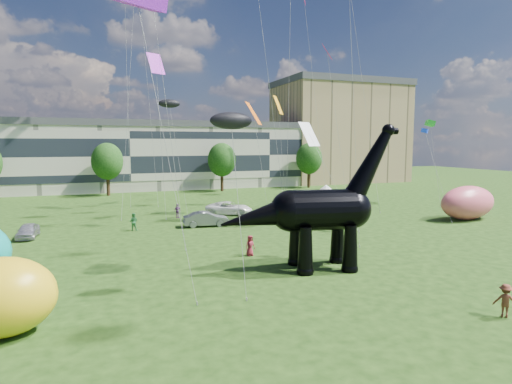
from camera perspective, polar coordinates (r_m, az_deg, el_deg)
name	(u,v)px	position (r m, az deg, el deg)	size (l,w,h in m)	color
ground	(329,282)	(28.30, 9.66, -11.69)	(220.00, 220.00, 0.00)	#16330C
terrace_row	(128,158)	(85.45, -16.67, 4.35)	(78.00, 11.00, 12.00)	beige
apartment_block	(339,134)	(103.25, 10.99, 7.60)	(28.00, 18.00, 22.00)	tan
tree_mid_left	(107,158)	(76.28, -19.23, 4.25)	(5.20, 5.20, 9.44)	#382314
tree_mid_right	(222,157)	(79.26, -4.58, 4.66)	(5.20, 5.20, 9.44)	#382314
tree_far_right	(309,156)	(85.93, 7.09, 4.77)	(5.20, 5.20, 9.44)	#382314
dinosaur_sculpture	(315,213)	(30.14, 7.88, -2.74)	(12.97, 4.41, 10.56)	black
car_silver	(28,231)	(45.30, -28.14, -4.59)	(1.61, 4.01, 1.37)	silver
car_grey	(206,219)	(45.87, -6.67, -3.59)	(1.68, 4.81, 1.59)	slate
car_white	(229,208)	(53.19, -3.62, -2.16)	(2.66, 5.76, 1.60)	white
car_dark	(284,208)	(53.92, 3.69, -2.12)	(2.04, 5.02, 1.46)	#595960
gazebo_near	(307,199)	(54.43, 6.81, -0.88)	(4.42, 4.42, 2.63)	white
gazebo_far	(326,190)	(64.19, 9.32, 0.26)	(4.06, 4.06, 2.73)	white
inflatable_pink	(468,203)	(55.27, 26.39, -1.28)	(7.86, 3.93, 3.93)	#FA6176
inflatable_yellow	(2,297)	(23.16, -30.81, -11.93)	(4.76, 3.66, 3.66)	yellow
visitors	(224,228)	(40.78, -4.28, -4.76)	(47.15, 39.97, 1.81)	#2E743C
kites	(231,38)	(45.06, -3.37, 19.79)	(66.96, 55.04, 29.80)	red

